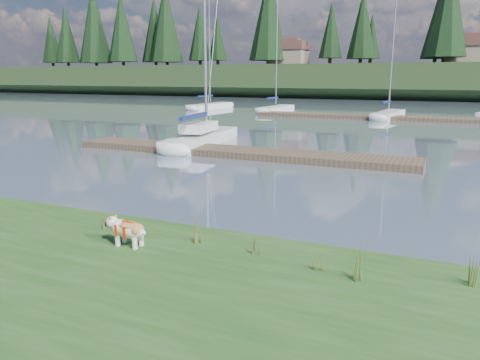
% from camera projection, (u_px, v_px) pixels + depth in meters
% --- Properties ---
extents(ground, '(200.00, 200.00, 0.00)m').
position_uv_depth(ground, '(387.00, 120.00, 38.20)').
color(ground, slate).
rests_on(ground, ground).
extents(bank, '(60.00, 9.00, 0.35)m').
position_uv_depth(bank, '(33.00, 337.00, 6.13)').
color(bank, '#2B511F').
rests_on(bank, ground).
extents(ridge, '(200.00, 20.00, 5.00)m').
position_uv_depth(ridge, '(423.00, 82.00, 75.91)').
color(ridge, black).
rests_on(ridge, ground).
extents(bulldog, '(0.88, 0.40, 0.53)m').
position_uv_depth(bulldog, '(128.00, 229.00, 8.87)').
color(bulldog, silver).
rests_on(bulldog, bank).
extents(sailboat_main, '(2.77, 8.43, 11.98)m').
position_uv_depth(sailboat_main, '(206.00, 135.00, 24.97)').
color(sailboat_main, white).
rests_on(sailboat_main, ground).
extents(dock_near, '(16.00, 2.00, 0.30)m').
position_uv_depth(dock_near, '(235.00, 152.00, 21.08)').
color(dock_near, '#4C3D2C').
rests_on(dock_near, ground).
extents(dock_far, '(26.00, 2.20, 0.30)m').
position_uv_depth(dock_far, '(413.00, 119.00, 37.36)').
color(dock_far, '#4C3D2C').
rests_on(dock_far, ground).
extents(sailboat_bg_0, '(2.18, 8.04, 11.52)m').
position_uv_depth(sailboat_bg_0, '(214.00, 105.00, 50.91)').
color(sailboat_bg_0, white).
rests_on(sailboat_bg_0, ground).
extents(sailboat_bg_1, '(1.83, 7.24, 10.79)m').
position_uv_depth(sailboat_bg_1, '(278.00, 108.00, 46.53)').
color(sailboat_bg_1, white).
rests_on(sailboat_bg_1, ground).
extents(sailboat_bg_2, '(2.22, 7.32, 10.91)m').
position_uv_depth(sailboat_bg_2, '(390.00, 114.00, 39.92)').
color(sailboat_bg_2, white).
rests_on(sailboat_bg_2, ground).
extents(weed_0, '(0.17, 0.14, 0.66)m').
position_uv_depth(weed_0, '(197.00, 229.00, 9.03)').
color(weed_0, '#475B23').
rests_on(weed_0, bank).
extents(weed_1, '(0.17, 0.14, 0.41)m').
position_uv_depth(weed_1, '(257.00, 246.00, 8.44)').
color(weed_1, '#475B23').
rests_on(weed_1, bank).
extents(weed_2, '(0.17, 0.14, 0.75)m').
position_uv_depth(weed_2, '(360.00, 261.00, 7.37)').
color(weed_2, '#475B23').
rests_on(weed_2, bank).
extents(weed_3, '(0.17, 0.14, 0.47)m').
position_uv_depth(weed_3, '(106.00, 220.00, 9.89)').
color(weed_3, '#475B23').
rests_on(weed_3, bank).
extents(weed_4, '(0.17, 0.14, 0.37)m').
position_uv_depth(weed_4, '(321.00, 261.00, 7.78)').
color(weed_4, '#475B23').
rests_on(weed_4, bank).
extents(weed_5, '(0.17, 0.14, 0.71)m').
position_uv_depth(weed_5, '(475.00, 267.00, 7.18)').
color(weed_5, '#475B23').
rests_on(weed_5, bank).
extents(mud_lip, '(60.00, 0.50, 0.14)m').
position_uv_depth(mud_lip, '(198.00, 240.00, 10.06)').
color(mud_lip, '#33281C').
rests_on(mud_lip, ground).
extents(conifer_0, '(5.72, 5.72, 14.15)m').
position_uv_depth(conifer_0, '(122.00, 27.00, 90.38)').
color(conifer_0, '#382619').
rests_on(conifer_0, ridge).
extents(conifer_1, '(4.40, 4.40, 11.30)m').
position_uv_depth(conifer_1, '(200.00, 33.00, 88.23)').
color(conifer_1, '#382619').
rests_on(conifer_1, ridge).
extents(conifer_2, '(6.60, 6.60, 16.05)m').
position_uv_depth(conifer_2, '(269.00, 15.00, 79.06)').
color(conifer_2, '#382619').
rests_on(conifer_2, ridge).
extents(conifer_3, '(4.84, 4.84, 12.25)m').
position_uv_depth(conifer_3, '(362.00, 24.00, 77.01)').
color(conifer_3, '#382619').
rests_on(conifer_3, ridge).
extents(conifer_4, '(6.16, 6.16, 15.10)m').
position_uv_depth(conifer_4, '(448.00, 6.00, 66.16)').
color(conifer_4, '#382619').
rests_on(conifer_4, ridge).
extents(house_0, '(6.30, 5.30, 4.65)m').
position_uv_depth(house_0, '(288.00, 53.00, 81.00)').
color(house_0, gray).
rests_on(house_0, ridge).
extents(house_1, '(6.30, 5.30, 4.65)m').
position_uv_depth(house_1, '(467.00, 50.00, 70.68)').
color(house_1, gray).
rests_on(house_1, ridge).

